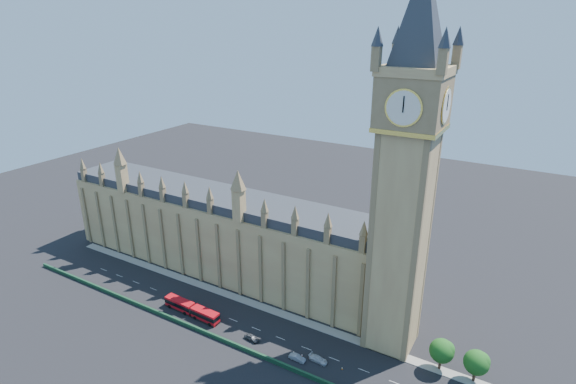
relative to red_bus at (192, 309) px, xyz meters
The scene contains 15 objects.
ground 16.72m from the red_bus, 13.70° to the left, with size 400.00×400.00×0.00m, color black.
palace_westminster 29.97m from the red_bus, 108.83° to the left, with size 120.00×20.00×28.00m.
elizabeth_tower 77.74m from the red_bus, 18.32° to the left, with size 20.59×20.59×105.00m.
bridge_parapet 16.97m from the red_bus, 17.39° to the right, with size 160.00×0.60×1.20m, color #1E4C2D.
kerb_north 21.08m from the red_bus, 39.76° to the left, with size 160.00×3.00×0.16m, color gray.
tree_east_near 69.91m from the red_bus, 11.59° to the left, with size 6.00×6.00×8.50m.
tree_east_far 77.75m from the red_bus, 10.40° to the left, with size 6.00×6.00×8.50m.
red_bus is the anchor object (origin of this frame).
car_grey 21.79m from the red_bus, ahead, with size 1.78×4.41×1.50m, color #3E4045.
car_silver 36.20m from the red_bus, ahead, with size 1.54×4.41×1.45m, color #929398.
car_white 41.03m from the red_bus, ahead, with size 2.02×4.97×1.44m, color silver.
cone_a 36.62m from the red_bus, ahead, with size 0.46×0.46×0.71m.
cone_b 38.59m from the red_bus, ahead, with size 0.56×0.56×0.74m.
cone_c 34.17m from the red_bus, ahead, with size 0.56×0.56×0.69m.
cone_d 47.44m from the red_bus, ahead, with size 0.53×0.53×0.64m.
Camera 1 is at (64.10, -85.54, 80.68)m, focal length 28.00 mm.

